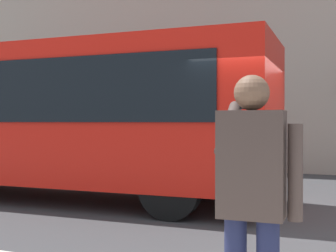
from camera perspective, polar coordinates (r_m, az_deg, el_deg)
ground_plane at (r=7.60m, az=14.19°, el=-11.29°), size 60.00×60.00×0.00m
red_bus at (r=9.45m, az=-14.70°, el=1.31°), size 9.05×2.54×3.08m
pedestrian_photographer at (r=2.83m, az=10.74°, el=-8.01°), size 0.53×0.52×1.70m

